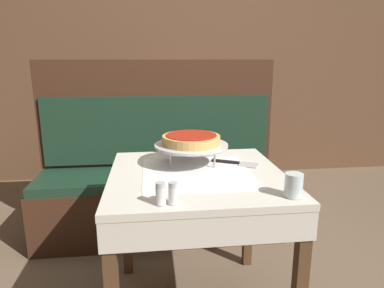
{
  "coord_description": "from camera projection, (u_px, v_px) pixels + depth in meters",
  "views": [
    {
      "loc": [
        -0.2,
        -1.49,
        1.25
      ],
      "look_at": [
        -0.01,
        0.09,
        0.85
      ],
      "focal_mm": 32.0,
      "sensor_mm": 36.0,
      "label": 1
    }
  ],
  "objects": [
    {
      "name": "dining_table_front",
      "position": [
        197.0,
        192.0,
        1.6
      ],
      "size": [
        0.8,
        0.8,
        0.74
      ],
      "color": "beige",
      "rests_on": "ground_plane"
    },
    {
      "name": "dining_table_rear",
      "position": [
        174.0,
        130.0,
        3.14
      ],
      "size": [
        0.67,
        0.67,
        0.74
      ],
      "color": "red",
      "rests_on": "ground_plane"
    },
    {
      "name": "booth_bench",
      "position": [
        160.0,
        186.0,
        2.48
      ],
      "size": [
        1.71,
        0.49,
        1.24
      ],
      "color": "#3D2316",
      "rests_on": "ground_plane"
    },
    {
      "name": "back_wall_panel",
      "position": [
        170.0,
        64.0,
        3.53
      ],
      "size": [
        6.0,
        0.04,
        2.4
      ],
      "primitive_type": "cube",
      "color": "brown",
      "rests_on": "ground_plane"
    },
    {
      "name": "pizza_pan_stand",
      "position": [
        191.0,
        146.0,
        1.68
      ],
      "size": [
        0.36,
        0.36,
        0.11
      ],
      "color": "#ADADB2",
      "rests_on": "dining_table_front"
    },
    {
      "name": "deep_dish_pizza",
      "position": [
        191.0,
        139.0,
        1.67
      ],
      "size": [
        0.28,
        0.28,
        0.05
      ],
      "color": "tan",
      "rests_on": "pizza_pan_stand"
    },
    {
      "name": "pizza_server",
      "position": [
        236.0,
        163.0,
        1.71
      ],
      "size": [
        0.23,
        0.15,
        0.01
      ],
      "color": "#BCBCC1",
      "rests_on": "dining_table_front"
    },
    {
      "name": "water_glass_near",
      "position": [
        294.0,
        185.0,
        1.3
      ],
      "size": [
        0.07,
        0.07,
        0.09
      ],
      "color": "silver",
      "rests_on": "dining_table_front"
    },
    {
      "name": "salt_shaker",
      "position": [
        161.0,
        194.0,
        1.23
      ],
      "size": [
        0.04,
        0.04,
        0.08
      ],
      "color": "silver",
      "rests_on": "dining_table_front"
    },
    {
      "name": "pepper_shaker",
      "position": [
        173.0,
        193.0,
        1.23
      ],
      "size": [
        0.04,
        0.04,
        0.08
      ],
      "color": "silver",
      "rests_on": "dining_table_front"
    },
    {
      "name": "napkin_holder",
      "position": [
        174.0,
        145.0,
        1.9
      ],
      "size": [
        0.1,
        0.05,
        0.09
      ],
      "color": "#B2B2B7",
      "rests_on": "dining_table_front"
    },
    {
      "name": "condiment_caddy",
      "position": [
        184.0,
        113.0,
        3.02
      ],
      "size": [
        0.12,
        0.12,
        0.17
      ],
      "color": "black",
      "rests_on": "dining_table_rear"
    }
  ]
}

